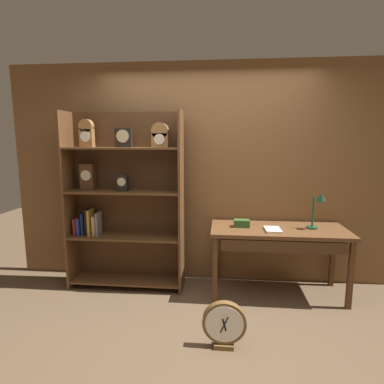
# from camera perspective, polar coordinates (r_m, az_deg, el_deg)

# --- Properties ---
(ground_plane) EXTENTS (10.00, 10.00, 0.00)m
(ground_plane) POSITION_cam_1_polar(r_m,az_deg,el_deg) (2.93, 1.21, -26.11)
(ground_plane) COLOR brown
(back_wood_panel) EXTENTS (4.80, 0.05, 2.60)m
(back_wood_panel) POSITION_cam_1_polar(r_m,az_deg,el_deg) (3.77, 2.88, 3.26)
(back_wood_panel) COLOR brown
(back_wood_panel) RESTS_ON ground
(bookshelf) EXTENTS (1.32, 0.34, 2.02)m
(bookshelf) POSITION_cam_1_polar(r_m,az_deg,el_deg) (3.67, -12.49, -1.22)
(bookshelf) COLOR brown
(bookshelf) RESTS_ON ground
(workbench) EXTENTS (1.46, 0.62, 0.76)m
(workbench) POSITION_cam_1_polar(r_m,az_deg,el_deg) (3.56, 15.51, -7.80)
(workbench) COLOR brown
(workbench) RESTS_ON ground
(desk_lamp) EXTENTS (0.18, 0.18, 0.41)m
(desk_lamp) POSITION_cam_1_polar(r_m,az_deg,el_deg) (3.59, 21.90, -2.50)
(desk_lamp) COLOR #1E472D
(desk_lamp) RESTS_ON workbench
(toolbox_small) EXTENTS (0.17, 0.11, 0.08)m
(toolbox_small) POSITION_cam_1_polar(r_m,az_deg,el_deg) (3.52, 9.02, -5.64)
(toolbox_small) COLOR #2D5123
(toolbox_small) RESTS_ON workbench
(open_repair_manual) EXTENTS (0.17, 0.23, 0.02)m
(open_repair_manual) POSITION_cam_1_polar(r_m,az_deg,el_deg) (3.43, 14.48, -6.67)
(open_repair_manual) COLOR silver
(open_repair_manual) RESTS_ON workbench
(round_clock_large) EXTENTS (0.36, 0.11, 0.40)m
(round_clock_large) POSITION_cam_1_polar(r_m,az_deg,el_deg) (2.81, 5.88, -22.79)
(round_clock_large) COLOR brown
(round_clock_large) RESTS_ON ground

